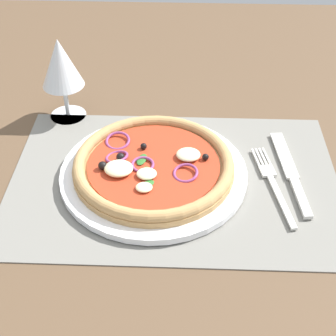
{
  "coord_description": "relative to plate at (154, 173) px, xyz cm",
  "views": [
    {
      "loc": [
        1.27,
        -57.96,
        51.16
      ],
      "look_at": [
        -0.95,
        0.0,
        2.47
      ],
      "focal_mm": 53.84,
      "sensor_mm": 36.0,
      "label": 1
    }
  ],
  "objects": [
    {
      "name": "placemat",
      "position": [
        3.16,
        -0.57,
        -0.74
      ],
      "size": [
        50.15,
        33.95,
        0.4
      ],
      "primitive_type": "cube",
      "color": "slate",
      "rests_on": "ground_plane"
    },
    {
      "name": "pizza",
      "position": [
        -0.06,
        -0.02,
        1.62
      ],
      "size": [
        24.55,
        24.55,
        2.62
      ],
      "color": "tan",
      "rests_on": "plate"
    },
    {
      "name": "ground_plane",
      "position": [
        3.16,
        -0.57,
        -2.14
      ],
      "size": [
        190.0,
        140.0,
        2.4
      ],
      "primitive_type": "cube",
      "color": "brown"
    },
    {
      "name": "knife",
      "position": [
        21.13,
        1.62,
        -0.28
      ],
      "size": [
        3.71,
        20.06,
        0.62
      ],
      "rotation": [
        0.0,
        0.0,
        1.67
      ],
      "color": "silver",
      "rests_on": "placemat"
    },
    {
      "name": "wine_glass",
      "position": [
        -16.43,
        16.38,
        9.14
      ],
      "size": [
        7.2,
        7.2,
        14.9
      ],
      "color": "silver",
      "rests_on": "ground_plane"
    },
    {
      "name": "fork",
      "position": [
        18.02,
        -0.83,
        -0.32
      ],
      "size": [
        4.81,
        17.97,
        0.44
      ],
      "rotation": [
        0.0,
        0.0,
        1.76
      ],
      "color": "silver",
      "rests_on": "placemat"
    },
    {
      "name": "plate",
      "position": [
        0.0,
        0.0,
        0.0
      ],
      "size": [
        28.63,
        28.63,
        1.07
      ],
      "primitive_type": "cylinder",
      "color": "white",
      "rests_on": "placemat"
    }
  ]
}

